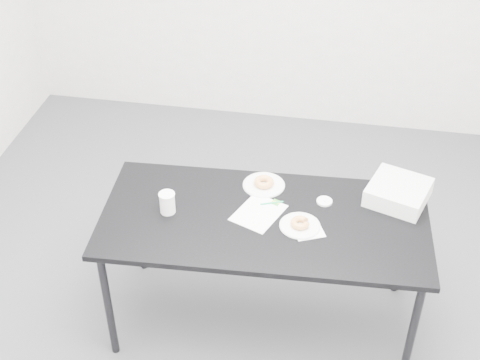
% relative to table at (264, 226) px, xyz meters
% --- Properties ---
extents(floor, '(4.00, 4.00, 0.00)m').
position_rel_table_xyz_m(floor, '(-0.18, 0.16, -0.69)').
color(floor, '#47484C').
rests_on(floor, ground).
extents(table, '(1.67, 0.85, 0.75)m').
position_rel_table_xyz_m(table, '(0.00, 0.00, 0.00)').
color(table, black).
rests_on(table, floor).
extents(scorecard, '(0.29, 0.31, 0.00)m').
position_rel_table_xyz_m(scorecard, '(-0.03, 0.03, 0.06)').
color(scorecard, white).
rests_on(scorecard, table).
extents(logo_patch, '(0.05, 0.05, 0.00)m').
position_rel_table_xyz_m(logo_patch, '(0.04, 0.13, 0.06)').
color(logo_patch, green).
rests_on(logo_patch, scorecard).
extents(pen, '(0.11, 0.05, 0.01)m').
position_rel_table_xyz_m(pen, '(0.02, 0.12, 0.06)').
color(pen, '#0E9A5F').
rests_on(pen, scorecard).
extents(napkin, '(0.18, 0.18, 0.00)m').
position_rel_table_xyz_m(napkin, '(0.22, -0.05, 0.06)').
color(napkin, white).
rests_on(napkin, table).
extents(plate_near, '(0.20, 0.20, 0.01)m').
position_rel_table_xyz_m(plate_near, '(0.18, -0.03, 0.06)').
color(plate_near, white).
rests_on(plate_near, napkin).
extents(donut_near, '(0.12, 0.12, 0.03)m').
position_rel_table_xyz_m(donut_near, '(0.18, -0.03, 0.08)').
color(donut_near, '#CD7C41').
rests_on(donut_near, plate_near).
extents(plate_far, '(0.22, 0.22, 0.01)m').
position_rel_table_xyz_m(plate_far, '(-0.04, 0.26, 0.06)').
color(plate_far, white).
rests_on(plate_far, table).
extents(donut_far, '(0.12, 0.12, 0.03)m').
position_rel_table_xyz_m(donut_far, '(-0.04, 0.26, 0.08)').
color(donut_far, '#CD7C41').
rests_on(donut_far, plate_far).
extents(coffee_cup, '(0.08, 0.08, 0.12)m').
position_rel_table_xyz_m(coffee_cup, '(-0.49, -0.04, 0.11)').
color(coffee_cup, white).
rests_on(coffee_cup, table).
extents(cup_lid, '(0.08, 0.08, 0.01)m').
position_rel_table_xyz_m(cup_lid, '(0.28, 0.18, 0.06)').
color(cup_lid, white).
rests_on(cup_lid, table).
extents(bakery_box, '(0.36, 0.36, 0.09)m').
position_rel_table_xyz_m(bakery_box, '(0.65, 0.26, 0.10)').
color(bakery_box, silver).
rests_on(bakery_box, table).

